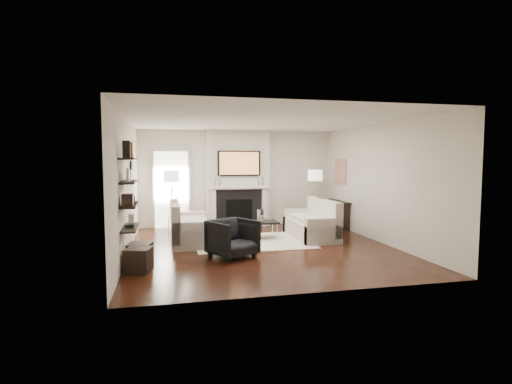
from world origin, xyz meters
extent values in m
plane|color=#33150B|center=(0.00, 0.00, 0.00)|extent=(6.00, 6.00, 0.00)
plane|color=white|center=(0.00, 0.00, 2.70)|extent=(6.00, 6.00, 0.00)
plane|color=silver|center=(0.00, 3.00, 1.35)|extent=(5.50, 0.00, 5.50)
plane|color=silver|center=(0.00, -3.00, 1.35)|extent=(5.50, 0.00, 5.50)
plane|color=silver|center=(-2.75, 0.00, 1.35)|extent=(0.00, 6.00, 6.00)
plane|color=silver|center=(2.75, 0.00, 1.35)|extent=(0.00, 6.00, 6.00)
cube|color=silver|center=(0.00, 2.88, 1.35)|extent=(1.80, 0.25, 2.70)
cube|color=black|center=(0.00, 2.74, 0.52)|extent=(1.30, 0.02, 1.04)
cube|color=black|center=(0.00, 2.73, 0.45)|extent=(0.75, 0.02, 0.65)
cube|color=white|center=(-0.72, 2.71, 0.55)|extent=(0.12, 0.08, 1.10)
cube|color=white|center=(0.72, 2.71, 0.55)|extent=(0.12, 0.08, 1.10)
cube|color=white|center=(0.00, 2.69, 1.12)|extent=(1.70, 0.18, 0.07)
cube|color=black|center=(0.00, 2.71, 1.78)|extent=(1.20, 0.06, 0.70)
cube|color=#BF723F|center=(0.00, 2.68, 1.78)|extent=(1.10, 0.00, 0.62)
cylinder|color=silver|center=(-0.55, 2.70, 1.30)|extent=(0.04, 0.04, 0.30)
cylinder|color=silver|center=(-0.68, 2.70, 1.27)|extent=(0.04, 0.04, 0.24)
cylinder|color=silver|center=(0.55, 2.70, 1.30)|extent=(0.04, 0.04, 0.30)
cylinder|color=silver|center=(0.68, 2.70, 1.27)|extent=(0.04, 0.04, 0.24)
cube|color=white|center=(-1.85, 2.98, 1.05)|extent=(0.90, 0.02, 2.10)
cube|color=white|center=(-2.33, 2.96, 1.05)|extent=(0.06, 0.06, 2.16)
cube|color=white|center=(-1.37, 2.96, 1.05)|extent=(0.06, 0.06, 2.16)
cube|color=white|center=(-1.85, 2.96, 2.13)|extent=(1.02, 0.06, 0.06)
cube|color=beige|center=(-0.09, 0.61, 0.01)|extent=(2.60, 2.00, 0.01)
cube|color=beige|center=(-1.47, 0.86, 0.21)|extent=(0.85, 1.80, 0.42)
cube|color=beige|center=(-1.81, 0.86, 0.53)|extent=(0.18, 1.80, 0.80)
cube|color=beige|center=(-1.47, 0.05, 0.30)|extent=(0.85, 0.18, 0.60)
cube|color=beige|center=(-1.47, 1.67, 0.30)|extent=(0.85, 0.18, 0.60)
cube|color=beige|center=(-1.42, 0.86, 0.47)|extent=(0.63, 1.44, 0.10)
cube|color=#AD5A15|center=(-1.81, 1.16, 0.73)|extent=(0.10, 0.42, 0.42)
cube|color=black|center=(-1.81, 0.56, 0.72)|extent=(0.10, 0.40, 0.40)
cube|color=beige|center=(1.39, 0.77, 0.21)|extent=(0.85, 1.80, 0.42)
cube|color=beige|center=(1.72, 0.77, 0.53)|extent=(0.18, 1.80, 0.80)
cube|color=beige|center=(1.39, -0.04, 0.30)|extent=(0.85, 0.18, 0.60)
cube|color=beige|center=(1.39, 1.58, 0.30)|extent=(0.85, 0.18, 0.60)
cube|color=beige|center=(1.34, 0.77, 0.47)|extent=(0.63, 1.44, 0.10)
cube|color=#AD5A15|center=(1.72, 1.07, 0.73)|extent=(0.10, 0.42, 0.42)
cube|color=black|center=(1.72, 0.47, 0.72)|extent=(0.10, 0.40, 0.40)
cube|color=black|center=(0.04, 0.92, 0.40)|extent=(1.10, 0.55, 0.04)
cylinder|color=silver|center=(-0.46, 0.70, 0.19)|extent=(0.02, 0.02, 0.38)
cylinder|color=silver|center=(0.54, 0.70, 0.19)|extent=(0.02, 0.02, 0.38)
cylinder|color=silver|center=(-0.46, 1.14, 0.19)|extent=(0.02, 0.02, 0.38)
cylinder|color=silver|center=(0.54, 1.14, 0.19)|extent=(0.02, 0.02, 0.38)
cylinder|color=white|center=(0.19, 0.92, 0.56)|extent=(0.17, 0.17, 0.30)
cylinder|color=white|center=(0.19, 0.92, 0.49)|extent=(0.09, 0.09, 0.13)
cylinder|color=#B27A1D|center=(-0.21, 0.92, 0.45)|extent=(0.33, 0.33, 0.05)
imported|color=black|center=(-0.76, -0.69, 0.40)|extent=(1.04, 1.02, 0.81)
cylinder|color=silver|center=(-1.85, 2.47, 0.60)|extent=(0.02, 0.02, 1.20)
cylinder|color=white|center=(-1.85, 2.47, 1.45)|extent=(0.40, 0.40, 0.30)
cylinder|color=silver|center=(-1.74, 2.47, 0.60)|extent=(0.25, 0.02, 1.23)
cylinder|color=silver|center=(-1.91, 2.56, 0.60)|extent=(0.14, 0.22, 1.23)
cylinder|color=silver|center=(-1.91, 2.37, 0.60)|extent=(0.14, 0.22, 1.23)
cylinder|color=silver|center=(2.05, 2.22, 0.60)|extent=(0.02, 0.02, 1.20)
cylinder|color=white|center=(2.05, 2.22, 1.45)|extent=(0.40, 0.40, 0.30)
cylinder|color=silver|center=(2.16, 2.22, 0.60)|extent=(0.25, 0.02, 1.23)
cylinder|color=silver|center=(2.00, 2.32, 0.60)|extent=(0.14, 0.22, 1.23)
cylinder|color=silver|center=(1.99, 2.12, 0.60)|extent=(0.14, 0.22, 1.23)
cube|color=black|center=(2.57, 1.95, 0.73)|extent=(0.35, 1.20, 0.04)
cube|color=black|center=(2.57, 1.40, 0.35)|extent=(0.30, 0.04, 0.71)
cube|color=black|center=(2.57, 2.50, 0.35)|extent=(0.30, 0.04, 0.71)
cube|color=tan|center=(2.73, 2.05, 1.55)|extent=(0.03, 0.70, 0.70)
cube|color=black|center=(-2.62, -1.00, 0.70)|extent=(0.25, 1.00, 0.03)
cube|color=black|center=(-2.62, -1.00, 1.10)|extent=(0.25, 1.00, 0.04)
cube|color=black|center=(-2.62, -1.00, 1.50)|extent=(0.25, 1.00, 0.04)
cube|color=black|center=(-2.62, -1.00, 1.90)|extent=(0.25, 1.00, 0.04)
cube|color=black|center=(-2.62, -1.32, 2.06)|extent=(0.12, 0.10, 0.28)
cube|color=#AD5A15|center=(-2.62, -0.76, 2.06)|extent=(0.12, 0.10, 0.28)
cube|color=white|center=(-2.62, -1.10, 1.63)|extent=(0.04, 0.30, 0.22)
cube|color=black|center=(-2.62, -0.71, 1.61)|extent=(0.04, 0.22, 0.18)
cube|color=black|center=(-2.62, -1.33, 1.22)|extent=(0.18, 0.25, 0.20)
cube|color=black|center=(-2.62, -0.76, 1.18)|extent=(0.15, 0.12, 0.12)
cube|color=black|center=(-2.62, -1.04, 0.74)|extent=(0.14, 0.20, 0.05)
cube|color=white|center=(-2.62, -0.71, 0.81)|extent=(0.10, 0.10, 0.18)
cylinder|color=black|center=(-2.73, 0.90, 1.70)|extent=(0.04, 0.34, 0.34)
cylinder|color=white|center=(-2.71, 0.90, 1.70)|extent=(0.01, 0.29, 0.29)
cube|color=black|center=(-2.47, -0.91, 0.20)|extent=(0.47, 0.47, 0.40)
cube|color=black|center=(-2.47, -1.33, 0.20)|extent=(0.49, 0.49, 0.40)
camera|label=1|loc=(-2.00, -8.21, 1.89)|focal=28.00mm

